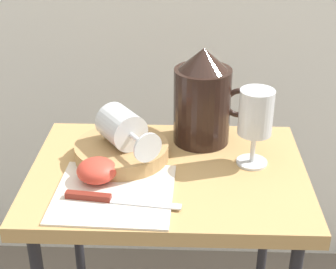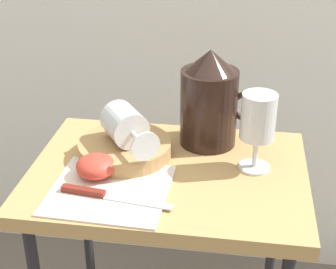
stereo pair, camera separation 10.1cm
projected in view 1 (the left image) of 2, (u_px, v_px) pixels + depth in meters
name	position (u px, v px, depth m)	size (l,w,h in m)	color
table	(168.00, 201.00, 1.08)	(0.56, 0.40, 0.68)	tan
linen_napkin	(114.00, 193.00, 0.97)	(0.22, 0.21, 0.00)	silver
basket_tray	(122.00, 151.00, 1.08)	(0.19, 0.19, 0.04)	#AD8451
pitcher	(203.00, 104.00, 1.12)	(0.18, 0.12, 0.21)	black
wine_glass_upright	(256.00, 117.00, 1.02)	(0.07, 0.07, 0.16)	silver
wine_glass_tipped_near	(122.00, 128.00, 1.05)	(0.14, 0.16, 0.08)	silver
apple_half_left	(97.00, 170.00, 1.00)	(0.08, 0.08, 0.04)	#CC3D2D
knife	(105.00, 198.00, 0.94)	(0.21, 0.04, 0.01)	silver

